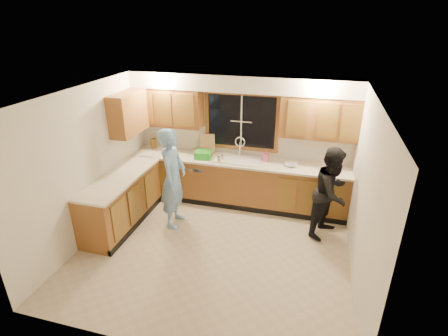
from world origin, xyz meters
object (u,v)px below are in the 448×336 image
Objects in this scene: stove at (104,217)px; man at (173,178)px; knife_block at (154,143)px; soap_bottle at (266,156)px; dish_crate at (203,154)px; woman at (332,193)px; dishwasher at (196,179)px; bowl at (291,165)px; sink at (237,163)px.

stove is 1.29m from man.
knife_block is 0.94× the size of soap_bottle.
woman is at bearing -13.05° from dish_crate.
dishwasher is 3.57× the size of bowl.
sink is at bearing 5.99° from dish_crate.
man is at bearing 41.58° from stove.
dishwasher is at bearing -6.84° from man.
soap_bottle is (1.20, 0.16, 0.04)m from dish_crate.
dishwasher is 4.13× the size of knife_block.
dish_crate reaches higher than dishwasher.
sink is 0.56m from soap_bottle.
dish_crate reaches higher than stove.
woman reaches higher than bowl.
dish_crate is 1.31× the size of bowl.
man reaches higher than sink.
dish_crate is at bearing -16.62° from dishwasher.
woman reaches higher than dishwasher.
stove is 2.16m from dish_crate.
dishwasher is at bearing 179.72° from bowl.
sink is 2.87× the size of dish_crate.
soap_bottle reaches higher than bowl.
soap_bottle is 0.50m from bowl.
bowl is (2.81, 1.80, 0.50)m from stove.
bowl is at bearing -13.75° from soap_bottle.
soap_bottle is (0.53, 0.09, 0.16)m from sink.
woman is 2.48m from dish_crate.
dish_crate is at bearing 103.89° from woman.
dish_crate is at bearing -174.01° from sink.
dishwasher is (-0.85, -0.01, -0.45)m from sink.
woman is 3.67m from knife_block.
soap_bottle is at bearing 166.25° from bowl.
woman is at bearing -57.34° from knife_block.
knife_block is at bearing 33.70° from man.
woman reaches higher than dish_crate.
bowl is at bearing 77.53° from woman.
sink reaches higher than dish_crate.
stove is 4.53× the size of knife_block.
sink is 4.09× the size of soap_bottle.
man is 2.15m from bowl.
knife_block is 2.84m from bowl.
sink reaches higher than bowl.
dishwasher is at bearing 103.63° from woman.
dishwasher is 2.04m from stove.
man reaches higher than bowl.
man is at bearing 125.39° from woman.
dish_crate reaches higher than bowl.
soap_bottle reaches higher than dishwasher.
dishwasher is at bearing 163.38° from dish_crate.
knife_block is at bearing 174.70° from sink.
bowl is (2.83, -0.19, -0.07)m from knife_block.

